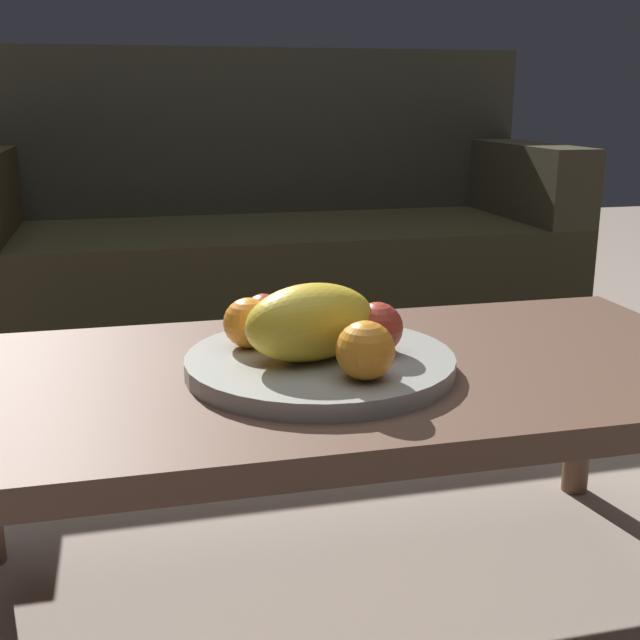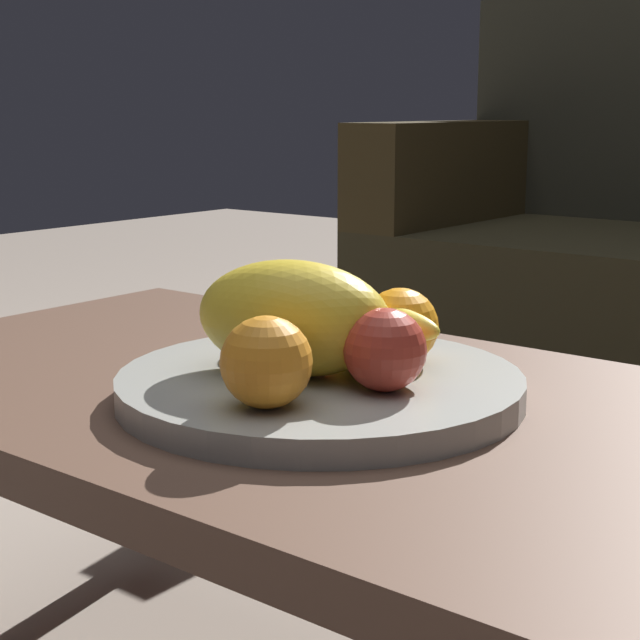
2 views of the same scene
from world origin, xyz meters
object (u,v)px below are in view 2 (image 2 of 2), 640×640
orange_left (286,312)px  banana_bunch (369,337)px  orange_front (266,362)px  apple_left (343,312)px  apple_front (385,350)px  melon_large_front (293,318)px  coffee_table (365,446)px  fruit_bowl (320,386)px  orange_right (398,326)px

orange_left → banana_bunch: orange_left is taller
orange_front → apple_left: 0.24m
apple_front → melon_large_front: bearing=-175.5°
coffee_table → orange_left: (-0.13, 0.04, 0.10)m
apple_left → banana_bunch: size_ratio=0.39×
melon_large_front → banana_bunch: melon_large_front is taller
coffee_table → apple_left: size_ratio=18.57×
coffee_table → orange_front: orange_front is taller
coffee_table → melon_large_front: 0.14m
coffee_table → apple_front: size_ratio=16.20×
orange_left → apple_left: bearing=60.0°
coffee_table → orange_left: size_ratio=16.33×
orange_front → apple_left: size_ratio=1.20×
fruit_bowl → orange_right: (0.04, 0.07, 0.05)m
coffee_table → orange_right: bearing=92.9°
banana_bunch → apple_left: bearing=142.5°
fruit_bowl → melon_large_front: 0.07m
melon_large_front → apple_front: melon_large_front is taller
orange_left → apple_front: (0.17, -0.07, 0.00)m
orange_left → orange_right: size_ratio=0.98×
apple_front → banana_bunch: 0.09m
apple_front → banana_bunch: bearing=134.2°
fruit_bowl → orange_front: bearing=-73.8°
apple_front → fruit_bowl: bearing=172.6°
melon_large_front → orange_left: 0.11m
orange_left → banana_bunch: 0.11m
orange_right → fruit_bowl: bearing=-115.8°
orange_front → orange_left: bearing=125.9°
orange_left → melon_large_front: bearing=-46.3°
orange_left → banana_bunch: (0.10, -0.00, -0.01)m
coffee_table → apple_front: (0.04, -0.03, 0.10)m
melon_large_front → banana_bunch: size_ratio=1.14×
fruit_bowl → apple_left: bearing=117.8°
orange_front → banana_bunch: size_ratio=0.47×
apple_front → coffee_table: bearing=145.0°
melon_large_front → orange_left: size_ratio=2.60×
apple_left → banana_bunch: (0.07, -0.06, -0.01)m
fruit_bowl → orange_left: size_ratio=5.22×
coffee_table → apple_front: 0.11m
coffee_table → orange_front: size_ratio=15.46×
coffee_table → apple_left: (-0.10, 0.09, 0.10)m
melon_large_front → orange_right: melon_large_front is taller
orange_front → apple_front: (0.05, 0.10, -0.00)m
coffee_table → apple_left: bearing=136.0°
fruit_bowl → orange_right: 0.10m
apple_front → banana_bunch: size_ratio=0.44×
apple_front → apple_left: bearing=138.4°
orange_front → apple_front: bearing=64.8°
fruit_bowl → apple_left: apple_left is taller
banana_bunch → melon_large_front: bearing=-113.0°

